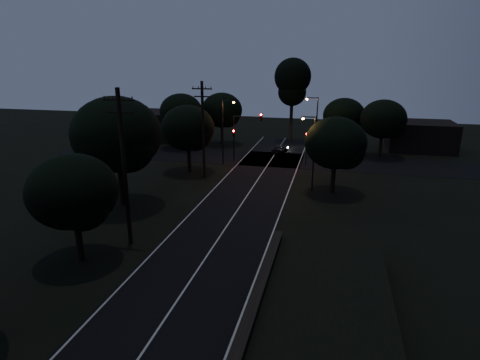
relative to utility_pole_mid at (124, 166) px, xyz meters
The scene contains 21 objects.
road_surface 18.13m from the utility_pole_mid, 69.58° to the left, with size 60.00×70.00×0.03m.
utility_pole_mid is the anchor object (origin of this frame).
utility_pole_far 17.00m from the utility_pole_mid, 90.00° to the left, with size 2.20×0.30×10.50m.
tree_left_b 3.76m from the utility_pole_mid, 120.04° to the right, with size 5.63×5.63×7.16m.
tree_left_c 8.06m from the utility_pole_mid, 121.70° to the left, with size 7.73×7.73×9.77m.
tree_left_d 19.03m from the utility_pole_mid, 96.90° to the left, with size 6.10×6.10×7.74m.
tree_far_nw 34.99m from the utility_pole_mid, 94.56° to the left, with size 6.18×6.18×7.82m.
tree_far_w 31.84m from the utility_pole_mid, 104.14° to the left, with size 6.22×6.22×7.93m.
tree_far_ne 38.06m from the utility_pole_mid, 66.44° to the left, with size 5.88×5.88×7.43m.
tree_far_e 37.75m from the utility_pole_mid, 57.62° to the left, with size 6.00×6.00×7.61m.
tree_right_a 20.59m from the utility_pole_mid, 46.32° to the left, with size 5.90×5.90×7.50m.
tall_pine 40.76m from the utility_pole_mid, 80.07° to the left, with size 5.66×5.66×12.86m.
building_left 39.72m from the utility_pole_mid, 110.73° to the left, with size 10.00×8.00×4.40m, color black.
building_right 46.19m from the utility_pole_mid, 55.62° to the left, with size 9.00×7.00×4.00m, color black.
signal_left 25.19m from the utility_pole_mid, 86.79° to the left, with size 0.28×0.35×4.10m.
signal_right 27.30m from the utility_pole_mid, 67.01° to the left, with size 0.28×0.35×4.10m.
signal_mast 25.22m from the utility_pole_mid, 82.96° to the left, with size 3.70×0.35×6.25m.
streetlight_a 23.04m from the utility_pole_mid, 88.27° to the left, with size 1.66×0.26×8.00m.
streetlight_b 31.15m from the utility_pole_mid, 68.70° to the left, with size 1.66×0.26×8.00m.
streetlight_c 19.15m from the utility_pole_mid, 51.74° to the left, with size 1.46×0.26×7.50m.
car 32.10m from the utility_pole_mid, 78.16° to the left, with size 1.28×3.19×1.09m, color black.
Camera 1 is at (7.79, -8.85, 12.84)m, focal length 30.00 mm.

